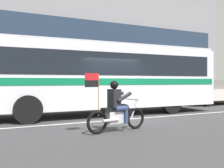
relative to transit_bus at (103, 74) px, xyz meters
The scene contains 6 objects.
ground_plane 2.23m from the transit_bus, 92.27° to the right, with size 60.00×60.00×0.00m, color #3D3D3F.
sidewalk_curb 4.31m from the transit_bus, 90.69° to the left, with size 28.00×3.80×0.15m, color #A39E93.
lane_center_stripe 2.60m from the transit_bus, 91.51° to the right, with size 26.60×0.14×0.01m, color silver.
transit_bus is the anchor object (origin of this frame).
motorcycle_with_rider 4.19m from the transit_bus, 107.44° to the right, with size 2.18×0.70×1.78m.
parked_sedan_curbside 8.70m from the transit_bus, ahead, with size 4.30×1.89×1.64m.
Camera 1 is at (-4.62, -9.46, 1.54)m, focal length 40.06 mm.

